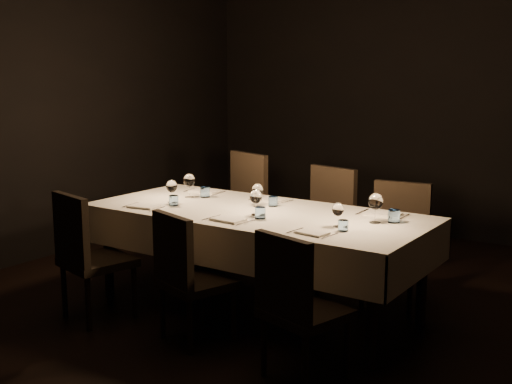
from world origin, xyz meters
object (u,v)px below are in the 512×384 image
Objects in this scene: chair_far_right at (397,237)px; chair_near_center at (186,271)px; dining_table at (256,221)px; chair_far_center at (323,221)px; chair_far_left at (237,207)px; chair_near_left at (86,251)px; chair_near_right at (296,300)px.

chair_near_center is at bearing -124.56° from chair_far_right.
chair_far_center is at bearing 82.82° from dining_table.
chair_far_left is 0.84m from chair_far_center.
chair_near_left is 1.06× the size of chair_near_center.
chair_near_right is (1.71, 0.02, -0.02)m from chair_near_left.
chair_far_right is (1.66, 1.63, -0.00)m from chair_near_left.
chair_far_right reaches higher than chair_near_center.
chair_near_right reaches higher than chair_near_center.
chair_near_center is 1.67m from chair_far_left.
chair_far_right is at bearing 45.27° from dining_table.
chair_far_left reaches higher than chair_far_center.
chair_near_right is at bearing -165.81° from chair_near_left.
dining_table is at bearing -122.64° from chair_near_left.
chair_near_right is 0.95× the size of chair_far_right.
chair_far_right reaches higher than chair_near_right.
dining_table is 2.73× the size of chair_far_right.
chair_near_left is at bearing 15.85° from chair_near_right.
chair_far_center is at bearing -106.72° from chair_near_left.
chair_far_left is at bearing 133.54° from dining_table.
chair_near_left is 1.06× the size of chair_near_right.
chair_far_right is (0.67, -0.05, -0.03)m from chair_far_center.
chair_far_right is at bearing 19.30° from chair_far_left.
dining_table is 1.12m from chair_far_right.
dining_table is 2.57× the size of chair_far_center.
chair_near_left is 2.32m from chair_far_right.
chair_far_center reaches higher than chair_near_left.
chair_near_left reaches higher than chair_near_center.
dining_table is 0.86m from chair_far_center.
chair_near_left is 1.01× the size of chair_far_right.
chair_far_left is at bearing -162.36° from chair_far_center.
chair_near_left is 1.71m from chair_near_right.
chair_near_left is at bearing -76.47° from chair_far_left.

